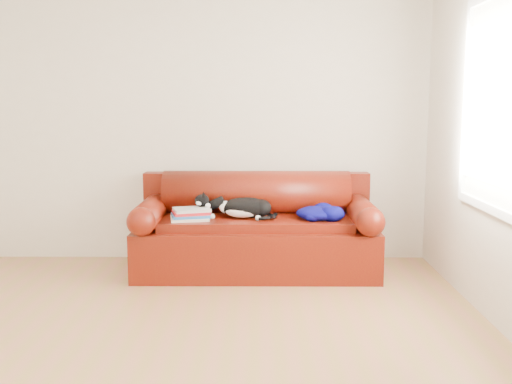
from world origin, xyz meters
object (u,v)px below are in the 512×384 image
(cat, at_px, (245,208))
(blanket, at_px, (319,212))
(book_stack, at_px, (191,214))
(sofa_base, at_px, (256,246))

(cat, relative_size, blanket, 1.37)
(book_stack, bearing_deg, cat, 10.15)
(sofa_base, distance_m, book_stack, 0.66)
(sofa_base, xyz_separation_m, book_stack, (-0.56, -0.14, 0.31))
(sofa_base, distance_m, cat, 0.37)
(blanket, bearing_deg, cat, 175.38)
(sofa_base, bearing_deg, book_stack, -166.02)
(sofa_base, height_order, cat, cat)
(sofa_base, bearing_deg, cat, -149.64)
(cat, bearing_deg, book_stack, -160.92)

